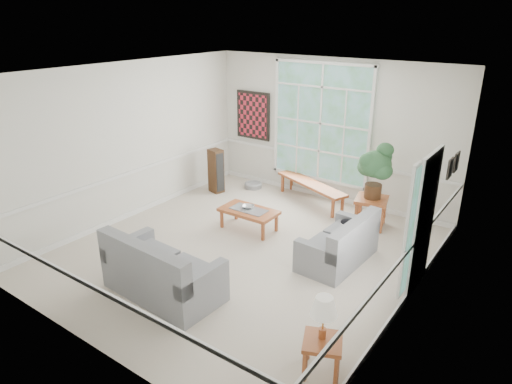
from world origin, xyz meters
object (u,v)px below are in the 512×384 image
at_px(loveseat_right, 338,239).
at_px(end_table, 370,212).
at_px(loveseat_front, 163,265).
at_px(coffee_table, 249,219).
at_px(side_table, 322,356).

bearing_deg(loveseat_right, end_table, 95.84).
relative_size(loveseat_front, end_table, 2.99).
distance_m(loveseat_right, loveseat_front, 2.81).
bearing_deg(loveseat_front, coffee_table, 98.50).
bearing_deg(coffee_table, loveseat_right, -4.38).
height_order(coffee_table, end_table, end_table).
bearing_deg(side_table, end_table, 104.89).
xyz_separation_m(end_table, side_table, (1.05, -3.93, -0.07)).
relative_size(loveseat_right, coffee_table, 1.37).
distance_m(end_table, side_table, 4.07).
height_order(loveseat_right, end_table, loveseat_right).
distance_m(loveseat_front, end_table, 4.16).
distance_m(loveseat_right, side_table, 2.56).
relative_size(loveseat_front, side_table, 3.93).
xyz_separation_m(loveseat_right, side_table, (0.96, -2.37, -0.18)).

